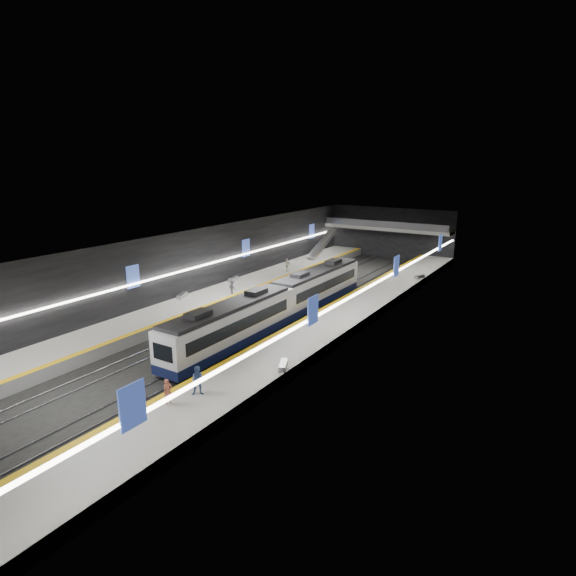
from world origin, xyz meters
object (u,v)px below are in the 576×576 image
Objects in this scene: bench_left_near at (182,295)px; bench_right_near at (283,365)px; bench_right_far at (419,277)px; passenger_right_b at (198,381)px; bench_left_far at (233,279)px; escalator at (322,244)px; passenger_left_a at (287,265)px; passenger_left_b at (232,287)px; train at (280,302)px; passenger_right_a at (168,392)px.

bench_right_near is (18.95, -9.35, -0.02)m from bench_left_near.
passenger_right_b reaches higher than bench_right_far.
escalator is at bearing 73.67° from bench_left_far.
passenger_left_a is at bearing 73.75° from passenger_right_b.
passenger_left_b is at bearing 114.13° from bench_right_near.
train is 12.07m from bench_left_near.
bench_left_far is (-12.00, 7.91, -0.98)m from train.
bench_right_far is at bearing 24.60° from bench_left_far.
passenger_right_b is at bearing 47.44° from passenger_left_a.
bench_left_far is 0.93× the size of passenger_right_b.
escalator reaches higher than passenger_right_a.
escalator reaches higher than passenger_left_a.
passenger_right_a reaches higher than bench_left_near.
bench_right_far is (19.00, 13.31, -0.01)m from bench_left_far.
passenger_right_a is (13.78, -45.48, -1.10)m from escalator.
passenger_right_b reaches higher than bench_left_near.
bench_left_near is at bearing 13.96° from passenger_left_a.
passenger_right_b is (4.59, -16.40, -0.24)m from train.
escalator is 4.79× the size of bench_right_near.
bench_right_far is at bearing 65.22° from bench_right_near.
bench_right_near is at bearing -54.07° from bench_left_far.
bench_left_near is 23.53m from passenger_right_a.
bench_right_near is (16.95, -37.39, -1.70)m from escalator.
bench_left_far reaches higher than bench_right_near.
passenger_left_b is at bearing -86.06° from escalator.
passenger_left_a is at bearing 119.96° from train.
train is at bearing 99.67° from bench_right_near.
bench_left_near is 22.78m from passenger_right_b.
bench_left_far is 23.20m from bench_right_far.
train is 19.74× the size of passenger_left_b.
bench_left_near is 1.21× the size of passenger_left_b.
passenger_right_a is (15.78, -17.44, 0.57)m from bench_left_near.
passenger_right_a reaches higher than bench_left_far.
escalator reaches higher than train.
bench_left_near is 0.96× the size of passenger_right_b.
passenger_left_a reaches higher than passenger_right_a.
bench_right_near is 31.39m from bench_right_far.
train is 18.65m from passenger_right_a.
passenger_right_a is 0.83× the size of passenger_right_b.
bench_right_near is (18.95, -18.08, -0.01)m from bench_left_far.
bench_right_near is (6.95, -10.17, -0.99)m from train.
passenger_right_a is 24.66m from passenger_left_b.
bench_right_near is at bearing -46.79° from bench_left_near.
escalator is at bearing 177.45° from bench_right_far.
passenger_left_a is at bearing -143.57° from bench_right_far.
passenger_left_a is (-8.97, 15.56, -0.33)m from train.
passenger_left_a is 1.13× the size of passenger_left_b.
train is 15.70× the size of passenger_right_b.
bench_left_far is at bearing 69.47° from bench_left_near.
escalator is at bearing 31.34° from passenger_right_a.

